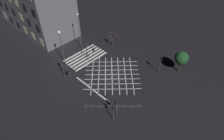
{
  "coord_description": "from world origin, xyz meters",
  "views": [
    {
      "loc": [
        21.58,
        20.8,
        28.36
      ],
      "look_at": [
        0.0,
        0.0,
        1.24
      ],
      "focal_mm": 32.0,
      "sensor_mm": 36.0,
      "label": 1
    }
  ],
  "objects_px": {
    "traffic_light_ne_main": "(114,109)",
    "street_lamp_east": "(61,42)",
    "traffic_light_sw_cross": "(114,38)",
    "traffic_light_median_south": "(90,50)",
    "traffic_light_ne_cross": "(116,105)",
    "street_tree_near": "(181,58)",
    "traffic_light_se_cross": "(67,70)",
    "traffic_light_sw_main": "(112,37)",
    "traffic_light_se_main": "(62,64)",
    "street_lamp_west": "(79,27)",
    "traffic_light_nw_cross": "(161,61)"
  },
  "relations": [
    {
      "from": "traffic_light_sw_cross",
      "to": "street_lamp_west",
      "type": "xyz_separation_m",
      "value": [
        5.54,
        -5.59,
        3.0
      ]
    },
    {
      "from": "traffic_light_se_cross",
      "to": "street_tree_near",
      "type": "bearing_deg",
      "value": 50.58
    },
    {
      "from": "traffic_light_ne_cross",
      "to": "street_lamp_west",
      "type": "xyz_separation_m",
      "value": [
        -8.15,
        -19.0,
        3.27
      ]
    },
    {
      "from": "traffic_light_ne_cross",
      "to": "traffic_light_median_south",
      "type": "xyz_separation_m",
      "value": [
        -6.23,
        -13.3,
        0.77
      ]
    },
    {
      "from": "street_lamp_east",
      "to": "street_lamp_west",
      "type": "distance_m",
      "value": 6.96
    },
    {
      "from": "traffic_light_median_south",
      "to": "traffic_light_sw_main",
      "type": "bearing_deg",
      "value": 97.52
    },
    {
      "from": "traffic_light_nw_cross",
      "to": "street_tree_near",
      "type": "bearing_deg",
      "value": -129.34
    },
    {
      "from": "traffic_light_sw_main",
      "to": "traffic_light_ne_cross",
      "type": "bearing_deg",
      "value": 45.72
    },
    {
      "from": "traffic_light_ne_cross",
      "to": "traffic_light_se_cross",
      "type": "relative_size",
      "value": 1.04
    },
    {
      "from": "traffic_light_ne_main",
      "to": "traffic_light_se_cross",
      "type": "distance_m",
      "value": 12.97
    },
    {
      "from": "traffic_light_ne_cross",
      "to": "traffic_light_median_south",
      "type": "bearing_deg",
      "value": -25.11
    },
    {
      "from": "traffic_light_se_cross",
      "to": "street_tree_near",
      "type": "xyz_separation_m",
      "value": [
        -17.61,
        14.47,
        0.91
      ]
    },
    {
      "from": "traffic_light_sw_cross",
      "to": "traffic_light_ne_main",
      "type": "relative_size",
      "value": 1.05
    },
    {
      "from": "traffic_light_ne_cross",
      "to": "traffic_light_sw_cross",
      "type": "relative_size",
      "value": 0.93
    },
    {
      "from": "traffic_light_sw_main",
      "to": "traffic_light_median_south",
      "type": "bearing_deg",
      "value": 7.52
    },
    {
      "from": "traffic_light_median_south",
      "to": "traffic_light_se_cross",
      "type": "xyz_separation_m",
      "value": [
        6.76,
        0.7,
        -0.81
      ]
    },
    {
      "from": "traffic_light_sw_main",
      "to": "traffic_light_ne_main",
      "type": "bearing_deg",
      "value": 44.47
    },
    {
      "from": "traffic_light_sw_main",
      "to": "traffic_light_ne_main",
      "type": "distance_m",
      "value": 20.95
    },
    {
      "from": "traffic_light_sw_cross",
      "to": "traffic_light_median_south",
      "type": "xyz_separation_m",
      "value": [
        7.46,
        0.11,
        0.51
      ]
    },
    {
      "from": "traffic_light_sw_cross",
      "to": "traffic_light_se_main",
      "type": "relative_size",
      "value": 0.92
    },
    {
      "from": "traffic_light_nw_cross",
      "to": "street_lamp_east",
      "type": "relative_size",
      "value": 0.49
    },
    {
      "from": "traffic_light_ne_cross",
      "to": "street_lamp_east",
      "type": "bearing_deg",
      "value": -5.76
    },
    {
      "from": "traffic_light_median_south",
      "to": "traffic_light_nw_cross",
      "type": "relative_size",
      "value": 1.07
    },
    {
      "from": "traffic_light_ne_cross",
      "to": "traffic_light_sw_cross",
      "type": "bearing_deg",
      "value": -45.59
    },
    {
      "from": "traffic_light_se_main",
      "to": "traffic_light_nw_cross",
      "type": "distance_m",
      "value": 19.63
    },
    {
      "from": "street_lamp_east",
      "to": "traffic_light_nw_cross",
      "type": "bearing_deg",
      "value": 127.71
    },
    {
      "from": "traffic_light_nw_cross",
      "to": "traffic_light_ne_main",
      "type": "bearing_deg",
      "value": 94.47
    },
    {
      "from": "traffic_light_se_cross",
      "to": "street_lamp_east",
      "type": "xyz_separation_m",
      "value": [
        -2.2,
        -3.91,
        3.73
      ]
    },
    {
      "from": "street_lamp_east",
      "to": "street_lamp_west",
      "type": "relative_size",
      "value": 0.96
    },
    {
      "from": "traffic_light_se_cross",
      "to": "traffic_light_ne_cross",
      "type": "bearing_deg",
      "value": 2.41
    },
    {
      "from": "traffic_light_se_main",
      "to": "traffic_light_sw_main",
      "type": "height_order",
      "value": "traffic_light_se_main"
    },
    {
      "from": "traffic_light_se_main",
      "to": "street_lamp_west",
      "type": "height_order",
      "value": "street_lamp_west"
    },
    {
      "from": "traffic_light_se_cross",
      "to": "street_lamp_west",
      "type": "xyz_separation_m",
      "value": [
        -8.68,
        -6.4,
        3.31
      ]
    },
    {
      "from": "traffic_light_sw_cross",
      "to": "street_lamp_west",
      "type": "distance_m",
      "value": 8.42
    },
    {
      "from": "traffic_light_se_cross",
      "to": "street_tree_near",
      "type": "relative_size",
      "value": 0.71
    },
    {
      "from": "traffic_light_median_south",
      "to": "traffic_light_se_main",
      "type": "xyz_separation_m",
      "value": [
        6.5,
        -1.18,
        -0.37
      ]
    },
    {
      "from": "street_lamp_east",
      "to": "street_tree_near",
      "type": "xyz_separation_m",
      "value": [
        -15.41,
        18.39,
        -2.81
      ]
    },
    {
      "from": "traffic_light_ne_cross",
      "to": "traffic_light_nw_cross",
      "type": "height_order",
      "value": "traffic_light_nw_cross"
    },
    {
      "from": "traffic_light_nw_cross",
      "to": "traffic_light_ne_main",
      "type": "xyz_separation_m",
      "value": [
        14.8,
        1.16,
        -0.39
      ]
    },
    {
      "from": "traffic_light_median_south",
      "to": "traffic_light_se_main",
      "type": "bearing_deg",
      "value": -100.32
    },
    {
      "from": "traffic_light_sw_main",
      "to": "street_lamp_west",
      "type": "xyz_separation_m",
      "value": [
        5.81,
        -4.68,
        3.25
      ]
    },
    {
      "from": "traffic_light_ne_main",
      "to": "street_lamp_east",
      "type": "height_order",
      "value": "street_lamp_east"
    },
    {
      "from": "traffic_light_se_cross",
      "to": "street_lamp_east",
      "type": "bearing_deg",
      "value": 150.69
    },
    {
      "from": "traffic_light_ne_cross",
      "to": "traffic_light_se_main",
      "type": "relative_size",
      "value": 0.86
    },
    {
      "from": "traffic_light_se_main",
      "to": "traffic_light_ne_cross",
      "type": "bearing_deg",
      "value": -88.95
    },
    {
      "from": "traffic_light_sw_main",
      "to": "street_lamp_west",
      "type": "distance_m",
      "value": 8.14
    },
    {
      "from": "traffic_light_se_main",
      "to": "traffic_light_se_cross",
      "type": "height_order",
      "value": "traffic_light_se_main"
    },
    {
      "from": "street_lamp_west",
      "to": "traffic_light_sw_main",
      "type": "bearing_deg",
      "value": 141.16
    },
    {
      "from": "traffic_light_ne_cross",
      "to": "traffic_light_se_main",
      "type": "bearing_deg",
      "value": 1.05
    },
    {
      "from": "traffic_light_nw_cross",
      "to": "street_lamp_west",
      "type": "bearing_deg",
      "value": 17.29
    }
  ]
}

